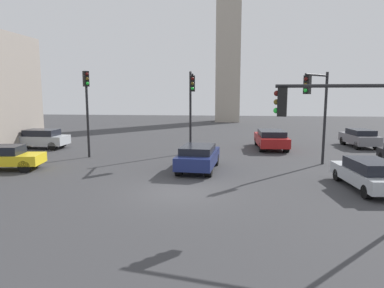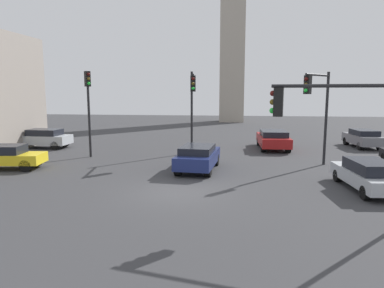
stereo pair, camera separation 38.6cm
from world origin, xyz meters
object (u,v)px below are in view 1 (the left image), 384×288
Objects in this scene: traffic_light_3 at (317,100)px; car_6 at (360,138)px; traffic_light_2 at (341,119)px; car_5 at (369,174)px; traffic_light_0 at (191,97)px; car_2 at (198,157)px; car_1 at (40,138)px; car_3 at (4,157)px; traffic_light_1 at (87,98)px; car_0 at (271,139)px.

traffic_light_3 reaches higher than car_6.
traffic_light_2 reaches higher than car_5.
traffic_light_0 reaches higher than car_2.
car_1 is at bearing 59.79° from car_5.
traffic_light_2 reaches higher than car_1.
traffic_light_0 is at bearing 15.90° from car_2.
car_5 is at bearing -13.62° from car_3.
traffic_light_2 is (12.96, -10.43, -0.45)m from traffic_light_1.
traffic_light_2 reaches higher than car_3.
car_1 is 7.71m from car_3.
traffic_light_0 is at bearing -72.77° from traffic_light_3.
car_0 is (12.66, 4.80, -3.17)m from traffic_light_1.
car_2 is at bearing 146.70° from car_0.
traffic_light_1 reaches higher than traffic_light_3.
car_0 is at bearing 97.25° from car_6.
car_3 reaches higher than car_5.
car_0 is 1.08× the size of car_2.
car_6 is at bearing 17.59° from car_3.
traffic_light_0 is 12.67m from car_1.
traffic_light_2 is 1.06× the size of car_5.
car_2 is (12.85, -6.54, -0.00)m from car_1.
car_2 is at bearing -41.14° from traffic_light_2.
car_2 reaches higher than car_5.
car_2 is 1.11× the size of car_6.
traffic_light_3 reaches higher than car_0.
traffic_light_3 is 1.23× the size of car_5.
traffic_light_1 reaches higher than car_3.
car_1 is 0.96× the size of car_2.
traffic_light_3 is at bearing 38.05° from traffic_light_1.
traffic_light_3 is 1.28× the size of car_1.
traffic_light_0 is 1.01× the size of traffic_light_1.
traffic_light_0 reaches higher than car_5.
car_0 is at bearing 65.98° from traffic_light_1.
car_0 is at bearing -127.79° from traffic_light_3.
car_5 is at bearing 41.16° from traffic_light_0.
traffic_light_3 is (14.31, -1.80, -0.04)m from traffic_light_1.
car_3 is (-10.95, -0.93, -0.04)m from car_2.
traffic_light_0 is 1.04× the size of traffic_light_3.
car_5 is (20.83, -9.72, -0.05)m from car_1.
car_6 is (25.01, 3.03, -0.02)m from car_1.
car_6 is at bearing -23.33° from car_5.
traffic_light_1 reaches higher than traffic_light_2.
traffic_light_3 is at bearing 60.65° from traffic_light_0.
traffic_light_0 is 14.37m from car_6.
traffic_light_1 is 6.23m from car_3.
traffic_light_2 is 0.98× the size of car_0.
traffic_light_1 is at bearing 62.44° from car_5.
car_0 is 1.12× the size of car_1.
car_6 is (23.11, 10.50, 0.02)m from car_3.
car_3 is at bearing 100.07° from car_2.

